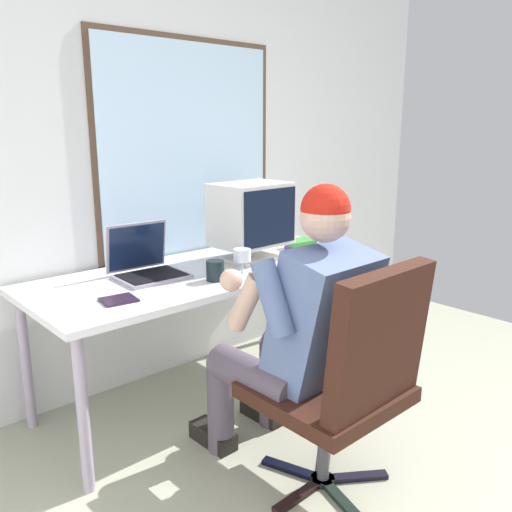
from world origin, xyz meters
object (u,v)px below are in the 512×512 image
desk (211,278)px  coffee_mug (215,270)px  laptop (145,262)px  cd_case (119,300)px  office_chair (350,373)px  person_seated (298,328)px  book_stack (299,244)px  crt_monitor (252,216)px  wine_glass (242,256)px

desk → coffee_mug: (-0.12, -0.20, 0.11)m
laptop → cd_case: bearing=-137.1°
office_chair → laptop: laptop is taller
coffee_mug → person_seated: bearing=-91.2°
desk → book_stack: (0.68, 0.01, 0.09)m
cd_case → desk: bearing=15.3°
office_chair → crt_monitor: crt_monitor is taller
office_chair → coffee_mug: 0.86m
wine_glass → office_chair: bearing=-101.6°
crt_monitor → book_stack: (0.40, 0.01, -0.22)m
crt_monitor → coffee_mug: 0.49m
desk → person_seated: (-0.13, -0.76, -0.02)m
laptop → coffee_mug: (0.21, -0.30, -0.02)m
desk → laptop: bearing=163.2°
cd_case → person_seated: bearing=-50.8°
wine_glass → coffee_mug: wine_glass is taller
person_seated → wine_glass: size_ratio=9.39×
crt_monitor → cd_case: bearing=-169.7°
office_chair → cd_case: office_chair is taller
crt_monitor → wine_glass: bearing=-139.9°
crt_monitor → cd_case: crt_monitor is taller
office_chair → wine_glass: size_ratio=7.34×
wine_glass → coffee_mug: size_ratio=1.34×
person_seated → crt_monitor: 0.92m
office_chair → cd_case: 1.01m
book_stack → coffee_mug: size_ratio=2.15×
book_stack → coffee_mug: bearing=-165.5°
person_seated → crt_monitor: person_seated is taller
crt_monitor → book_stack: crt_monitor is taller
desk → office_chair: 1.04m
office_chair → book_stack: bearing=52.1°
coffee_mug → crt_monitor: bearing=25.6°
person_seated → laptop: (-0.20, 0.86, 0.14)m
book_stack → wine_glass: bearing=-161.3°
desk → crt_monitor: 0.41m
desk → crt_monitor: size_ratio=4.43×
laptop → wine_glass: (0.37, -0.31, 0.03)m
person_seated → laptop: bearing=102.8°
crt_monitor → coffee_mug: bearing=-154.4°
desk → office_chair: bearing=-97.1°
person_seated → laptop: person_seated is taller
office_chair → book_stack: office_chair is taller
office_chair → person_seated: bearing=91.1°
book_stack → coffee_mug: (-0.80, -0.21, 0.02)m
crt_monitor → laptop: size_ratio=1.27×
cd_case → coffee_mug: (0.50, -0.03, 0.04)m
coffee_mug → book_stack: bearing=14.5°
laptop → wine_glass: 0.48m
office_chair → book_stack: (0.81, 1.04, 0.21)m
office_chair → laptop: bearing=100.1°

